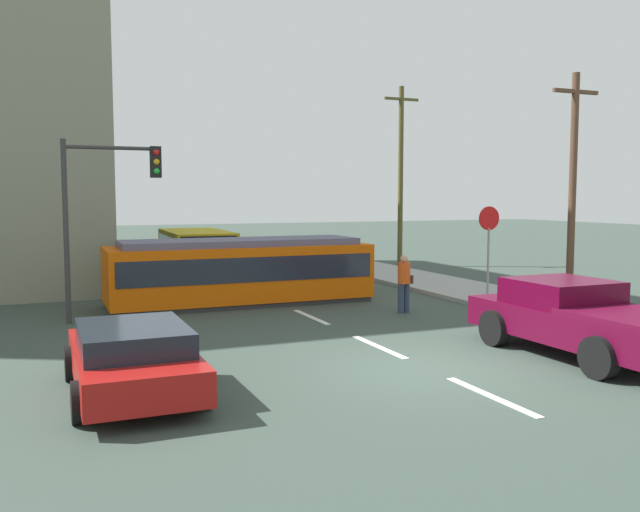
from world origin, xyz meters
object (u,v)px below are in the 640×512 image
object	(u,v)px
utility_pole_mid	(401,173)
pickup_truck_parked	(579,318)
city_bus	(196,249)
pedestrian_crossing	(404,280)
utility_pole_near	(573,181)
streetcar_tram	(240,270)
stop_sign	(489,232)
parked_sedan_near	(133,358)
traffic_light_mast	(105,195)

from	to	relation	value
utility_pole_mid	pickup_truck_parked	bearing A→B (deg)	-108.03
city_bus	pedestrian_crossing	xyz separation A→B (m)	(3.31, -12.20, -0.12)
utility_pole_near	utility_pole_mid	bearing A→B (deg)	90.40
utility_pole_near	pedestrian_crossing	bearing A→B (deg)	-176.18
pedestrian_crossing	utility_pole_near	world-z (taller)	utility_pole_near
streetcar_tram	pedestrian_crossing	distance (m)	5.17
stop_sign	utility_pole_mid	bearing A→B (deg)	75.19
streetcar_tram	utility_pole_near	world-z (taller)	utility_pole_near
pedestrian_crossing	parked_sedan_near	bearing A→B (deg)	-147.83
streetcar_tram	pedestrian_crossing	bearing A→B (deg)	-41.66
streetcar_tram	traffic_light_mast	size ratio (longest dim) A/B	1.68
stop_sign	utility_pole_mid	world-z (taller)	utility_pole_mid
pickup_truck_parked	utility_pole_mid	size ratio (longest dim) A/B	0.59
city_bus	pedestrian_crossing	size ratio (longest dim) A/B	3.42
stop_sign	utility_pole_mid	size ratio (longest dim) A/B	0.34
utility_pole_near	streetcar_tram	bearing A→B (deg)	163.88
streetcar_tram	traffic_light_mast	bearing A→B (deg)	-159.91
pickup_truck_parked	stop_sign	world-z (taller)	stop_sign
utility_pole_near	utility_pole_mid	distance (m)	11.16
pedestrian_crossing	utility_pole_mid	bearing A→B (deg)	60.90
parked_sedan_near	traffic_light_mast	size ratio (longest dim) A/B	0.87
parked_sedan_near	stop_sign	distance (m)	13.42
pedestrian_crossing	streetcar_tram	bearing A→B (deg)	138.34
city_bus	utility_pole_mid	world-z (taller)	utility_pole_mid
pickup_truck_parked	parked_sedan_near	world-z (taller)	pickup_truck_parked
pickup_truck_parked	stop_sign	distance (m)	7.65
pickup_truck_parked	utility_pole_mid	bearing A→B (deg)	71.97
pickup_truck_parked	parked_sedan_near	xyz separation A→B (m)	(-8.93, 0.81, -0.17)
city_bus	parked_sedan_near	bearing A→B (deg)	-105.72
parked_sedan_near	stop_sign	bearing A→B (deg)	27.35
pickup_truck_parked	parked_sedan_near	distance (m)	8.97
parked_sedan_near	streetcar_tram	bearing A→B (deg)	63.20
traffic_light_mast	utility_pole_mid	size ratio (longest dim) A/B	0.56
utility_pole_mid	traffic_light_mast	bearing A→B (deg)	-146.19
parked_sedan_near	utility_pole_mid	xyz separation A→B (m)	(14.65, 16.74, 3.83)
pickup_truck_parked	stop_sign	size ratio (longest dim) A/B	1.74
city_bus	pedestrian_crossing	distance (m)	12.65
pickup_truck_parked	utility_pole_mid	xyz separation A→B (m)	(5.71, 17.55, 3.66)
pedestrian_crossing	pickup_truck_parked	world-z (taller)	pedestrian_crossing
stop_sign	traffic_light_mast	world-z (taller)	traffic_light_mast
stop_sign	parked_sedan_near	bearing A→B (deg)	-152.65
streetcar_tram	utility_pole_mid	bearing A→B (deg)	38.31
utility_pole_near	city_bus	bearing A→B (deg)	129.89
pedestrian_crossing	traffic_light_mast	bearing A→B (deg)	166.26
pickup_truck_parked	parked_sedan_near	bearing A→B (deg)	174.81
parked_sedan_near	city_bus	bearing A→B (deg)	74.28
stop_sign	traffic_light_mast	xyz separation A→B (m)	(-11.58, 0.98, 1.17)
traffic_light_mast	utility_pole_near	bearing A→B (deg)	-5.95
streetcar_tram	pedestrian_crossing	xyz separation A→B (m)	(3.86, -3.44, -0.10)
pedestrian_crossing	pickup_truck_parked	size ratio (longest dim) A/B	0.33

